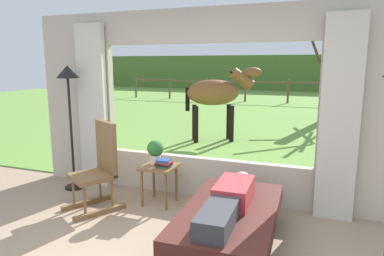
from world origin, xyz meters
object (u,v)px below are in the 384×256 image
floor_lamp_left (69,90)px  reclining_person (229,200)px  book_stack (164,163)px  side_table (159,172)px  potted_plant (155,150)px  rocking_chair (99,167)px  horse (217,93)px  recliner_sofa (230,226)px  pasture_tree (330,75)px

floor_lamp_left → reclining_person: bearing=-18.9°
book_stack → floor_lamp_left: floor_lamp_left is taller
side_table → potted_plant: 0.29m
rocking_chair → horse: 4.32m
recliner_sofa → pasture_tree: pasture_tree is taller
side_table → reclining_person: bearing=-35.2°
recliner_sofa → reclining_person: (0.00, -0.05, 0.30)m
reclining_person → floor_lamp_left: size_ratio=0.79×
recliner_sofa → side_table: (-1.15, 0.77, 0.21)m
floor_lamp_left → horse: bearing=74.2°
reclining_person → pasture_tree: 8.92m
recliner_sofa → reclining_person: 0.31m
rocking_chair → book_stack: bearing=55.2°
floor_lamp_left → pasture_tree: (3.59, 7.93, 0.01)m
recliner_sofa → rocking_chair: rocking_chair is taller
book_stack → horse: (-0.47, 3.93, 0.58)m
floor_lamp_left → pasture_tree: size_ratio=0.58×
rocking_chair → pasture_tree: size_ratio=0.36×
reclining_person → side_table: (-1.15, 0.82, -0.10)m
side_table → floor_lamp_left: bearing=177.0°
floor_lamp_left → pasture_tree: 8.70m
potted_plant → book_stack: (0.17, -0.12, -0.13)m
recliner_sofa → side_table: side_table is taller
horse → floor_lamp_left: bearing=-42.7°
pasture_tree → horse: bearing=-121.3°
reclining_person → floor_lamp_left: bearing=159.2°
rocking_chair → potted_plant: (0.57, 0.46, 0.16)m
side_table → potted_plant: (-0.08, 0.06, 0.28)m
book_stack → reclining_person: bearing=-35.6°
rocking_chair → floor_lamp_left: size_ratio=0.62×
recliner_sofa → floor_lamp_left: floor_lamp_left is taller
pasture_tree → reclining_person: bearing=-96.4°
rocking_chair → floor_lamp_left: (-0.80, 0.47, 0.92)m
rocking_chair → horse: bearing=116.9°
floor_lamp_left → pasture_tree: pasture_tree is taller
horse → reclining_person: bearing=-8.8°
potted_plant → floor_lamp_left: (-1.37, 0.02, 0.76)m
book_stack → floor_lamp_left: size_ratio=0.12×
potted_plant → book_stack: size_ratio=1.53×
side_table → pasture_tree: size_ratio=0.17×
pasture_tree → recliner_sofa: bearing=-96.4°
recliner_sofa → reclining_person: reclining_person is taller
reclining_person → potted_plant: potted_plant is taller
reclining_person → potted_plant: (-1.23, 0.88, 0.18)m
horse → recliner_sofa: bearing=-8.7°
reclining_person → potted_plant: size_ratio=4.48×
rocking_chair → floor_lamp_left: floor_lamp_left is taller
reclining_person → horse: (-1.53, 4.69, 0.63)m
recliner_sofa → potted_plant: size_ratio=5.40×
recliner_sofa → potted_plant: potted_plant is taller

